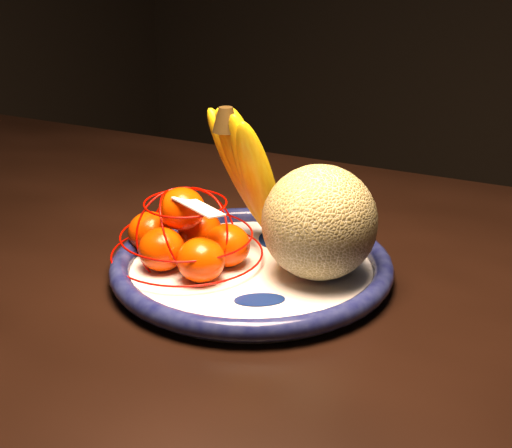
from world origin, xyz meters
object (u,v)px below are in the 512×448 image
Objects in this scene: cantaloupe at (319,222)px; banana_bunch at (252,170)px; dining_table at (149,284)px; mandarin_bag at (187,237)px; fruit_bowl at (252,266)px.

banana_bunch reaches higher than cantaloupe.
cantaloupe reaches higher than dining_table.
mandarin_bag is at bearing -32.52° from dining_table.
dining_table is at bearing 154.85° from mandarin_bag.
fruit_bowl is at bearing 23.56° from mandarin_bag.
banana_bunch is (0.17, 0.04, 0.20)m from dining_table.
dining_table is 0.23m from fruit_bowl.
banana_bunch is (-0.04, 0.06, 0.11)m from fruit_bowl.
dining_table is 0.34m from cantaloupe.
cantaloupe is 0.68× the size of banana_bunch.
cantaloupe is at bearing -7.72° from dining_table.
fruit_bowl is 1.72× the size of banana_bunch.
cantaloupe is 0.55× the size of mandarin_bag.
mandarin_bag is (-0.08, -0.03, 0.03)m from fruit_bowl.
fruit_bowl is 0.09m from mandarin_bag.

